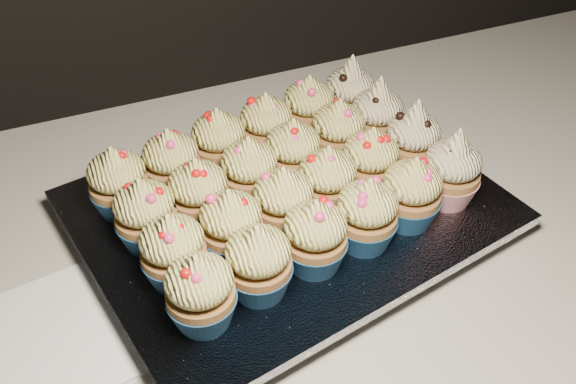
{
  "coord_description": "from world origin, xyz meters",
  "views": [
    {
      "loc": [
        -0.35,
        1.2,
        1.4
      ],
      "look_at": [
        -0.16,
        1.69,
        0.95
      ],
      "focal_mm": 40.0,
      "sensor_mm": 36.0,
      "label": 1
    }
  ],
  "objects": [
    {
      "name": "cupcake_5",
      "position": [
        0.01,
        1.63,
        0.97
      ],
      "size": [
        0.06,
        0.06,
        0.1
      ],
      "color": "#AA172A",
      "rests_on": "foil_lining"
    },
    {
      "name": "cupcake_7",
      "position": [
        -0.24,
        1.64,
        0.97
      ],
      "size": [
        0.06,
        0.06,
        0.08
      ],
      "color": "navy",
      "rests_on": "foil_lining"
    },
    {
      "name": "cupcake_19",
      "position": [
        -0.26,
        1.75,
        0.97
      ],
      "size": [
        0.06,
        0.06,
        0.08
      ],
      "color": "navy",
      "rests_on": "foil_lining"
    },
    {
      "name": "cupcake_18",
      "position": [
        -0.32,
        1.74,
        0.97
      ],
      "size": [
        0.06,
        0.06,
        0.08
      ],
      "color": "navy",
      "rests_on": "foil_lining"
    },
    {
      "name": "cupcake_4",
      "position": [
        -0.05,
        1.61,
        0.97
      ],
      "size": [
        0.06,
        0.06,
        0.08
      ],
      "color": "navy",
      "rests_on": "foil_lining"
    },
    {
      "name": "cupcake_16",
      "position": [
        -0.07,
        1.74,
        0.97
      ],
      "size": [
        0.06,
        0.06,
        0.08
      ],
      "color": "navy",
      "rests_on": "foil_lining"
    },
    {
      "name": "foil_lining",
      "position": [
        -0.16,
        1.69,
        0.93
      ],
      "size": [
        0.49,
        0.41,
        0.01
      ],
      "primitive_type": "cube",
      "rotation": [
        0.0,
        0.0,
        0.2
      ],
      "color": "silver",
      "rests_on": "baking_tray"
    },
    {
      "name": "cupcake_13",
      "position": [
        -0.25,
        1.69,
        0.97
      ],
      "size": [
        0.06,
        0.06,
        0.08
      ],
      "color": "navy",
      "rests_on": "foil_lining"
    },
    {
      "name": "cupcake_23",
      "position": [
        -0.03,
        1.8,
        0.97
      ],
      "size": [
        0.06,
        0.06,
        0.1
      ],
      "color": "#AA172A",
      "rests_on": "foil_lining"
    },
    {
      "name": "cupcake_3",
      "position": [
        -0.11,
        1.6,
        0.97
      ],
      "size": [
        0.06,
        0.06,
        0.08
      ],
      "color": "navy",
      "rests_on": "foil_lining"
    },
    {
      "name": "baking_tray",
      "position": [
        -0.16,
        1.69,
        0.91
      ],
      "size": [
        0.45,
        0.37,
        0.02
      ],
      "primitive_type": "cube",
      "rotation": [
        0.0,
        0.0,
        0.2
      ],
      "color": "black",
      "rests_on": "worktop"
    },
    {
      "name": "cupcake_20",
      "position": [
        -0.21,
        1.77,
        0.97
      ],
      "size": [
        0.06,
        0.06,
        0.08
      ],
      "color": "navy",
      "rests_on": "foil_lining"
    },
    {
      "name": "cupcake_17",
      "position": [
        -0.02,
        1.75,
        0.97
      ],
      "size": [
        0.06,
        0.06,
        0.1
      ],
      "color": "#AA172A",
      "rests_on": "foil_lining"
    },
    {
      "name": "cupcake_6",
      "position": [
        -0.3,
        1.63,
        0.97
      ],
      "size": [
        0.06,
        0.06,
        0.08
      ],
      "color": "navy",
      "rests_on": "foil_lining"
    },
    {
      "name": "cupcake_9",
      "position": [
        -0.12,
        1.66,
        0.97
      ],
      "size": [
        0.06,
        0.06,
        0.08
      ],
      "color": "navy",
      "rests_on": "foil_lining"
    },
    {
      "name": "napkin",
      "position": [
        -0.43,
        1.62,
        0.9
      ],
      "size": [
        0.18,
        0.18,
        0.0
      ],
      "primitive_type": "cube",
      "rotation": [
        0.0,
        0.0,
        0.15
      ],
      "color": "white",
      "rests_on": "worktop"
    },
    {
      "name": "cupcake_10",
      "position": [
        -0.07,
        1.67,
        0.97
      ],
      "size": [
        0.06,
        0.06,
        0.08
      ],
      "color": "navy",
      "rests_on": "foil_lining"
    },
    {
      "name": "cupcake_2",
      "position": [
        -0.17,
        1.59,
        0.97
      ],
      "size": [
        0.06,
        0.06,
        0.08
      ],
      "color": "navy",
      "rests_on": "foil_lining"
    },
    {
      "name": "cupcake_14",
      "position": [
        -0.19,
        1.71,
        0.97
      ],
      "size": [
        0.06,
        0.06,
        0.08
      ],
      "color": "navy",
      "rests_on": "foil_lining"
    },
    {
      "name": "cupcake_1",
      "position": [
        -0.23,
        1.58,
        0.97
      ],
      "size": [
        0.06,
        0.06,
        0.08
      ],
      "color": "navy",
      "rests_on": "foil_lining"
    },
    {
      "name": "cupcake_22",
      "position": [
        -0.09,
        1.79,
        0.97
      ],
      "size": [
        0.06,
        0.06,
        0.08
      ],
      "color": "navy",
      "rests_on": "foil_lining"
    },
    {
      "name": "worktop",
      "position": [
        0.0,
        1.7,
        0.88
      ],
      "size": [
        2.44,
        0.64,
        0.04
      ],
      "primitive_type": "cube",
      "color": "silver",
      "rests_on": "cabinet"
    },
    {
      "name": "cupcake_15",
      "position": [
        -0.14,
        1.72,
        0.97
      ],
      "size": [
        0.06,
        0.06,
        0.08
      ],
      "color": "navy",
      "rests_on": "foil_lining"
    },
    {
      "name": "cupcake_0",
      "position": [
        -0.29,
        1.57,
        0.97
      ],
      "size": [
        0.06,
        0.06,
        0.08
      ],
      "color": "navy",
      "rests_on": "foil_lining"
    },
    {
      "name": "cupcake_12",
      "position": [
        -0.31,
        1.68,
        0.97
      ],
      "size": [
        0.06,
        0.06,
        0.08
      ],
      "color": "navy",
      "rests_on": "foil_lining"
    },
    {
      "name": "cupcake_21",
      "position": [
        -0.15,
        1.78,
        0.97
      ],
      "size": [
        0.06,
        0.06,
        0.08
      ],
      "color": "navy",
      "rests_on": "foil_lining"
    },
    {
      "name": "cupcake_8",
      "position": [
        -0.18,
        1.65,
        0.97
      ],
      "size": [
        0.06,
        0.06,
        0.08
      ],
      "color": "navy",
      "rests_on": "foil_lining"
    },
    {
      "name": "cupcake_11",
      "position": [
        -0.0,
        1.69,
        0.97
      ],
      "size": [
        0.06,
        0.06,
        0.1
      ],
      "color": "#AA172A",
      "rests_on": "foil_lining"
    }
  ]
}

